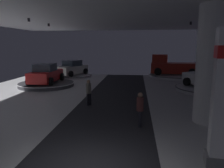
# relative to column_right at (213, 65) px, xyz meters

# --- Properties ---
(column_right) EXTENTS (1.51, 1.51, 5.50)m
(column_right) POSITION_rel_column_right_xyz_m (0.00, 0.00, 0.00)
(column_right) COLOR silver
(column_right) RESTS_ON ground
(display_platform_far_right) EXTENTS (5.27, 5.27, 0.31)m
(display_platform_far_right) POSITION_rel_column_right_xyz_m (2.34, 7.63, -2.58)
(display_platform_far_right) COLOR #B7B7BC
(display_platform_far_right) RESTS_ON ground
(display_car_far_right) EXTENTS (3.94, 4.45, 1.71)m
(display_car_far_right) POSITION_rel_column_right_xyz_m (2.36, 7.60, -1.67)
(display_car_far_right) COLOR silver
(display_car_far_right) RESTS_ON display_platform_far_right
(display_platform_deep_left) EXTENTS (4.64, 4.64, 0.23)m
(display_platform_deep_left) POSITION_rel_column_right_xyz_m (-11.12, 14.44, -2.62)
(display_platform_deep_left) COLOR #B7B7BC
(display_platform_deep_left) RESTS_ON ground
(display_car_deep_left) EXTENTS (3.35, 4.57, 1.71)m
(display_car_deep_left) POSITION_rel_column_right_xyz_m (-11.11, 14.47, -1.75)
(display_car_deep_left) COLOR silver
(display_car_deep_left) RESTS_ON display_platform_deep_left
(display_platform_deep_right) EXTENTS (5.68, 5.68, 0.31)m
(display_platform_deep_right) POSITION_rel_column_right_xyz_m (0.84, 15.61, -2.58)
(display_platform_deep_right) COLOR #B7B7BC
(display_platform_deep_right) RESTS_ON ground
(pickup_truck_deep_right) EXTENTS (5.48, 3.05, 2.30)m
(pickup_truck_deep_right) POSITION_rel_column_right_xyz_m (0.52, 15.64, -1.50)
(pickup_truck_deep_right) COLOR maroon
(pickup_truck_deep_right) RESTS_ON display_platform_deep_right
(display_platform_far_left) EXTENTS (5.00, 5.00, 0.35)m
(display_platform_far_left) POSITION_rel_column_right_xyz_m (-11.62, 8.21, -2.56)
(display_platform_far_left) COLOR #333338
(display_platform_far_left) RESTS_ON ground
(display_car_far_left) EXTENTS (2.27, 4.27, 1.71)m
(display_car_far_left) POSITION_rel_column_right_xyz_m (-11.62, 8.18, -1.64)
(display_car_far_left) COLOR red
(display_car_far_left) RESTS_ON display_platform_far_left
(visitor_walking_near) EXTENTS (0.32, 0.32, 1.59)m
(visitor_walking_near) POSITION_rel_column_right_xyz_m (-3.34, -1.05, -1.84)
(visitor_walking_near) COLOR black
(visitor_walking_near) RESTS_ON ground
(visitor_walking_far) EXTENTS (0.32, 0.32, 1.59)m
(visitor_walking_far) POSITION_rel_column_right_xyz_m (-6.43, 2.32, -1.84)
(visitor_walking_far) COLOR black
(visitor_walking_far) RESTS_ON ground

